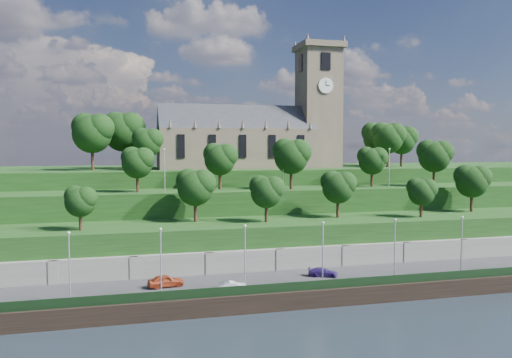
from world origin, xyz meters
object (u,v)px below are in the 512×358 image
object	(u,v)px
church	(259,132)
car_left	(166,281)
car_middle	(232,286)
car_right	(323,272)

from	to	relation	value
church	car_left	world-z (taller)	church
church	car_middle	world-z (taller)	church
church	car_right	distance (m)	44.27
car_left	church	bearing A→B (deg)	-37.83
church	car_left	distance (m)	49.34
church	car_left	xyz separation A→B (m)	(-22.03, -39.48, -19.76)
car_middle	car_right	size ratio (longest dim) A/B	0.93
church	car_middle	bearing A→B (deg)	-108.28
car_left	car_right	world-z (taller)	car_left
car_left	car_right	bearing A→B (deg)	-98.74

